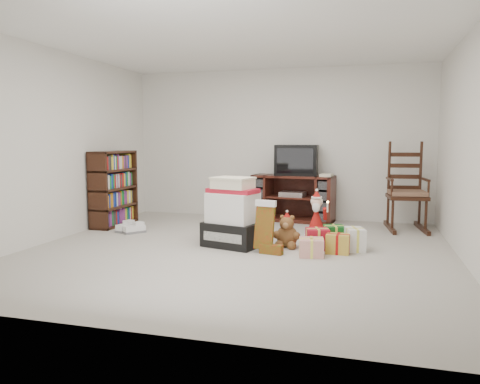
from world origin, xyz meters
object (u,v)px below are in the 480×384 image
Objects in this scene: tv_stand at (293,198)px; sneaker_pair at (130,228)px; red_suitcase at (221,222)px; santa_figurine at (316,220)px; gift_cluster at (331,240)px; mrs_claus_figurine at (223,223)px; crt_television at (297,160)px; teddy_bear at (287,233)px; gift_pile at (233,217)px; bookshelf at (114,190)px; rocking_chair at (406,198)px.

tv_stand reaches higher than sneaker_pair.
santa_figurine is at bearing 31.33° from red_suitcase.
gift_cluster is (2.87, -0.37, 0.07)m from sneaker_pair.
red_suitcase is 0.79× the size of santa_figurine.
sneaker_pair is 2.90m from gift_cluster.
crt_television is (0.73, 1.65, 0.78)m from mrs_claus_figurine.
tv_stand is 3.45× the size of teddy_bear.
gift_pile is at bearing -169.48° from teddy_bear.
crt_television reaches higher than gift_cluster.
bookshelf is 2.93m from crt_television.
crt_television reaches higher than red_suitcase.
teddy_bear is 2.36m from sneaker_pair.
rocking_chair reaches higher than gift_pile.
gift_pile reaches higher than teddy_bear.
crt_television reaches higher than mrs_claus_figurine.
mrs_claus_figurine is (-2.41, -1.39, -0.25)m from rocking_chair.
bookshelf reaches higher than teddy_bear.
tv_stand is 2.85m from bookshelf.
teddy_bear is (0.23, -1.89, -0.20)m from tv_stand.
red_suitcase is 0.61× the size of gift_cluster.
red_suitcase is at bearing -156.68° from rocking_chair.
teddy_bear is at bearing -15.19° from bookshelf.
teddy_bear is (0.66, 0.12, -0.20)m from gift_pile.
red_suitcase is at bearing -15.51° from bookshelf.
teddy_bear is 0.71× the size of mrs_claus_figurine.
mrs_claus_figurine is (1.93, -0.52, -0.34)m from bookshelf.
bookshelf is 3.51m from gift_cluster.
rocking_chair is 2.25m from teddy_bear.
gift_pile reaches higher than mrs_claus_figurine.
mrs_claus_figurine is (-0.91, 0.26, 0.04)m from teddy_bear.
gift_pile is (-0.43, -2.02, -0.01)m from tv_stand.
teddy_bear is at bearing 25.62° from gift_pile.
sneaker_pair is (0.52, -0.46, -0.50)m from bookshelf.
rocking_chair is 1.95× the size of crt_television.
tv_stand reaches higher than santa_figurine.
crt_television reaches higher than santa_figurine.
santa_figurine reaches higher than red_suitcase.
bookshelf is at bearing 178.38° from red_suitcase.
santa_figurine is at bearing -72.54° from crt_television.
tv_stand is 1.01× the size of rocking_chair.
gift_cluster is at bearing -12.10° from mrs_claus_figurine.
tv_stand is 2.64× the size of red_suitcase.
teddy_bear is at bearing -138.98° from rocking_chair.
tv_stand is 0.62m from crt_television.
gift_pile reaches higher than gift_cluster.
gift_cluster is (3.39, -0.83, -0.43)m from bookshelf.
bookshelf is 0.85m from sneaker_pair.
bookshelf is at bearing -159.76° from crt_television.
sneaker_pair is at bearing 172.67° from gift_cluster.
gift_cluster is (0.25, -0.68, -0.12)m from santa_figurine.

